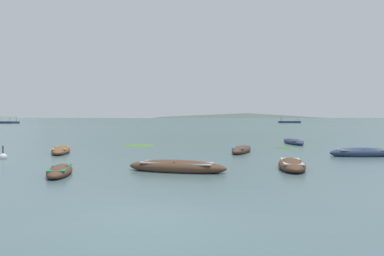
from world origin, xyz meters
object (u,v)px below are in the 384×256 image
rowboat_2 (293,142)px  ferry_1 (290,122)px  rowboat_0 (60,171)px  rowboat_6 (61,150)px  rowboat_3 (292,165)px  rowboat_4 (242,150)px  rowboat_1 (362,153)px  rowboat_5 (177,167)px  mooring_buoy (3,157)px  ferry_0 (5,122)px

rowboat_2 → ferry_1: bearing=74.3°
rowboat_0 → rowboat_6: (-2.96, 8.93, 0.02)m
rowboat_3 → rowboat_0: bearing=-171.5°
rowboat_3 → rowboat_4: (-1.06, 7.61, -0.00)m
rowboat_2 → rowboat_6: rowboat_2 is taller
rowboat_1 → rowboat_6: 18.34m
rowboat_0 → rowboat_1: size_ratio=0.84×
rowboat_5 → rowboat_6: bearing=132.7°
rowboat_1 → rowboat_2: rowboat_1 is taller
rowboat_4 → rowboat_5: (-3.99, -8.32, 0.02)m
rowboat_0 → mooring_buoy: mooring_buoy is taller
rowboat_2 → rowboat_1: bearing=-83.9°
rowboat_3 → rowboat_5: 5.09m
rowboat_3 → mooring_buoy: mooring_buoy is taller
mooring_buoy → rowboat_1: bearing=2.8°
rowboat_0 → mooring_buoy: size_ratio=3.77×
rowboat_0 → rowboat_4: (8.60, 9.05, 0.03)m
rowboat_1 → rowboat_5: rowboat_1 is taller
rowboat_1 → rowboat_6: bearing=172.7°
rowboat_5 → mooring_buoy: 10.75m
rowboat_0 → rowboat_3: rowboat_3 is taller
rowboat_1 → rowboat_2: 10.03m
rowboat_1 → rowboat_6: (-18.19, 2.34, -0.03)m
rowboat_0 → rowboat_4: bearing=46.5°
rowboat_6 → mooring_buoy: 3.90m
rowboat_3 → ferry_1: (35.93, 127.13, 0.27)m
mooring_buoy → rowboat_0: bearing=-48.4°
rowboat_1 → rowboat_3: size_ratio=1.04×
mooring_buoy → rowboat_6: bearing=58.8°
rowboat_5 → ferry_0: ferry_0 is taller
rowboat_0 → rowboat_3: size_ratio=0.87×
rowboat_0 → rowboat_6: bearing=108.3°
rowboat_3 → rowboat_4: bearing=97.9°
ferry_1 → mooring_buoy: (-50.56, -122.98, -0.35)m
ferry_0 → rowboat_6: bearing=-62.6°
rowboat_3 → ferry_0: bearing=120.6°
rowboat_4 → ferry_1: 125.11m
rowboat_2 → rowboat_3: (-4.51, -15.11, 0.00)m
ferry_0 → ferry_1: bearing=4.6°
rowboat_0 → rowboat_2: size_ratio=0.71×
rowboat_2 → ferry_1: size_ratio=0.49×
rowboat_3 → ferry_0: (-70.11, 118.54, 0.27)m
rowboat_6 → mooring_buoy: bearing=-121.2°
rowboat_2 → mooring_buoy: size_ratio=5.30×
rowboat_0 → ferry_0: bearing=116.7°
rowboat_5 → rowboat_6: rowboat_5 is taller
rowboat_0 → mooring_buoy: 7.49m
rowboat_2 → rowboat_6: 18.74m
rowboat_1 → rowboat_3: 7.59m
rowboat_3 → rowboat_2: bearing=73.4°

